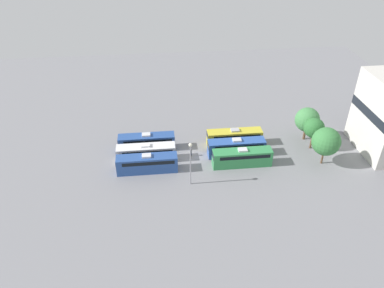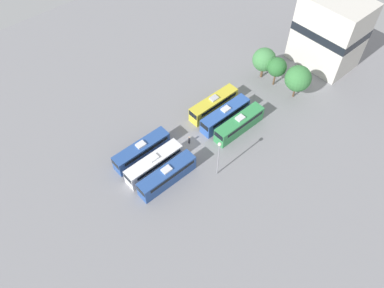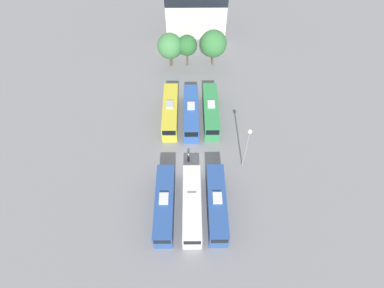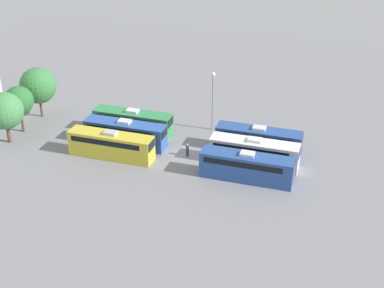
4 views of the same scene
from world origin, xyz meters
The scene contains 13 objects.
ground_plane centered at (0.00, 0.00, 0.00)m, with size 113.31×113.31×0.00m, color gray.
bus_0 centered at (-3.51, -8.37, 1.72)m, with size 2.46×10.75×3.49m.
bus_1 centered at (0.14, -8.48, 1.72)m, with size 2.46×10.75×3.49m.
bus_2 centered at (3.44, -8.34, 1.72)m, with size 2.46×10.75×3.49m.
bus_3 centered at (-3.35, 8.73, 1.72)m, with size 2.46×10.75×3.49m.
bus_4 centered at (0.13, 8.39, 1.72)m, with size 2.46×10.75×3.49m.
bus_5 centered at (3.44, 8.76, 1.72)m, with size 2.46×10.75×3.49m.
worker_person centered at (-0.33, -0.21, 0.79)m, with size 0.36×0.36×1.70m.
light_pole centered at (7.85, -1.11, 5.58)m, with size 0.60×0.60×8.30m.
tree_0 centered at (-3.83, 23.17, 4.46)m, with size 4.82×4.82×6.89m.
tree_1 centered at (-0.54, 23.26, 4.53)m, with size 3.89×3.89×6.49m.
tree_2 centered at (4.50, 23.47, 4.73)m, with size 5.12×5.12×7.30m.
depot_building centered at (1.35, 36.93, 7.42)m, with size 12.84×9.51×14.68m.
Camera 2 is at (31.95, -28.20, 52.92)m, focal length 35.00 mm.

